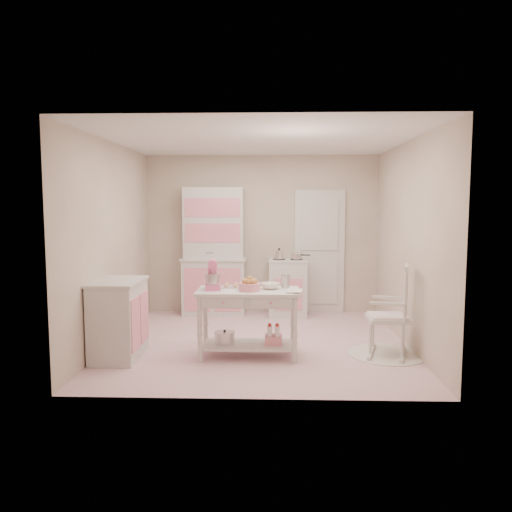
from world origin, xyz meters
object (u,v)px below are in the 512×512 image
(stand_mixer, at_px, (213,275))
(bread_basket, at_px, (250,287))
(work_table, at_px, (248,323))
(stove, at_px, (288,288))
(hutch, at_px, (214,251))
(base_cabinet, at_px, (118,319))
(rocking_chair, at_px, (388,310))

(stand_mixer, height_order, bread_basket, stand_mixer)
(work_table, bearing_deg, stove, 76.40)
(hutch, xyz_separation_m, stove, (1.20, -0.05, -0.58))
(stand_mixer, bearing_deg, hutch, 88.54)
(hutch, xyz_separation_m, base_cabinet, (-0.85, -2.35, -0.58))
(stand_mixer, bearing_deg, work_table, -10.50)
(stand_mixer, bearing_deg, stove, 58.64)
(base_cabinet, height_order, stand_mixer, stand_mixer)
(base_cabinet, height_order, bread_basket, base_cabinet)
(work_table, bearing_deg, stand_mixer, 177.27)
(base_cabinet, xyz_separation_m, bread_basket, (1.54, 0.04, 0.39))
(stove, distance_m, stand_mixer, 2.44)
(rocking_chair, xyz_separation_m, stand_mixer, (-2.08, -0.10, 0.42))
(base_cabinet, bearing_deg, stand_mixer, 5.86)
(hutch, relative_size, stand_mixer, 6.12)
(stove, xyz_separation_m, work_table, (-0.53, -2.20, -0.06))
(hutch, relative_size, bread_basket, 8.32)
(hutch, distance_m, stand_mixer, 2.25)
(base_cabinet, distance_m, rocking_chair, 3.19)
(hutch, distance_m, stove, 1.33)
(stove, height_order, base_cabinet, same)
(hutch, distance_m, base_cabinet, 2.56)
(stove, height_order, bread_basket, stove)
(base_cabinet, relative_size, bread_basket, 3.68)
(base_cabinet, distance_m, work_table, 1.52)
(hutch, distance_m, work_table, 2.43)
(base_cabinet, relative_size, stand_mixer, 2.71)
(base_cabinet, xyz_separation_m, work_table, (1.52, 0.09, -0.06))
(stove, relative_size, base_cabinet, 1.00)
(hutch, relative_size, stove, 2.26)
(hutch, xyz_separation_m, work_table, (0.67, -2.25, -0.64))
(hutch, xyz_separation_m, stand_mixer, (0.25, -2.23, -0.07))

